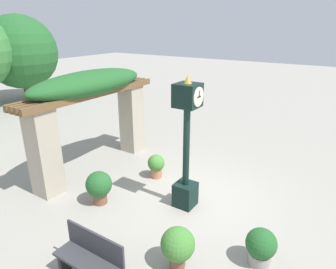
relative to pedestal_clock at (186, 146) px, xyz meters
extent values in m
plane|color=gray|center=(0.27, 0.02, -1.58)|extent=(60.00, 60.00, 0.00)
cube|color=black|center=(0.00, 0.00, -1.28)|extent=(0.48, 0.48, 0.59)
cylinder|color=black|center=(0.00, 0.00, -0.06)|extent=(0.15, 0.15, 1.86)
cylinder|color=gold|center=(0.00, 0.00, 0.89)|extent=(0.25, 0.25, 0.04)
cube|color=black|center=(0.00, 0.00, 1.17)|extent=(0.51, 0.51, 0.51)
cylinder|color=beige|center=(0.00, -0.27, 1.17)|extent=(0.42, 0.02, 0.42)
cylinder|color=beige|center=(0.00, 0.27, 1.17)|extent=(0.42, 0.02, 0.42)
cube|color=black|center=(0.00, -0.28, 1.17)|extent=(0.15, 0.01, 0.02)
cube|color=black|center=(0.00, -0.28, 1.23)|extent=(0.02, 0.01, 0.14)
cone|color=gold|center=(0.00, 0.00, 1.51)|extent=(0.18, 0.18, 0.17)
cube|color=#A89E89|center=(-1.45, 3.28, -0.44)|extent=(0.61, 0.61, 2.28)
cube|color=#A89E89|center=(1.99, 3.28, -0.44)|extent=(0.61, 0.61, 2.28)
cube|color=brown|center=(0.27, 2.98, 0.79)|extent=(4.65, 0.13, 0.17)
cube|color=brown|center=(0.27, 3.18, 0.79)|extent=(4.65, 0.13, 0.17)
cube|color=brown|center=(0.27, 3.38, 0.79)|extent=(4.65, 0.13, 0.17)
cube|color=brown|center=(0.27, 3.59, 0.79)|extent=(4.65, 0.13, 0.17)
ellipsoid|color=#235B28|center=(0.27, 3.28, 1.05)|extent=(3.94, 1.21, 0.70)
cylinder|color=#B26B4C|center=(0.78, 1.42, -1.44)|extent=(0.32, 0.32, 0.27)
sphere|color=#427F33|center=(0.78, 1.42, -1.13)|extent=(0.49, 0.49, 0.49)
cylinder|color=gray|center=(-0.90, -2.11, -1.46)|extent=(0.41, 0.41, 0.23)
sphere|color=#235B28|center=(-0.90, -2.11, -1.14)|extent=(0.57, 0.57, 0.57)
cylinder|color=brown|center=(-1.07, 1.82, -1.44)|extent=(0.35, 0.35, 0.28)
sphere|color=#235B28|center=(-1.07, 1.82, -1.06)|extent=(0.64, 0.64, 0.64)
cylinder|color=brown|center=(-1.79, -0.87, -1.45)|extent=(0.29, 0.29, 0.25)
sphere|color=#427F33|center=(-1.79, -0.87, -1.09)|extent=(0.63, 0.63, 0.63)
cube|color=#38383D|center=(-2.92, 0.22, -1.16)|extent=(0.42, 1.31, 0.05)
cube|color=#38383D|center=(-2.73, 0.22, -0.91)|extent=(0.04, 1.31, 0.45)
cube|color=black|center=(-2.92, 0.75, -1.38)|extent=(0.38, 0.08, 0.39)
cylinder|color=brown|center=(4.40, 13.18, -0.93)|extent=(0.28, 0.28, 1.30)
sphere|color=#235B28|center=(4.40, 13.18, 1.13)|extent=(4.03, 4.03, 4.03)
camera|label=1|loc=(-5.52, -3.09, 2.61)|focal=32.00mm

